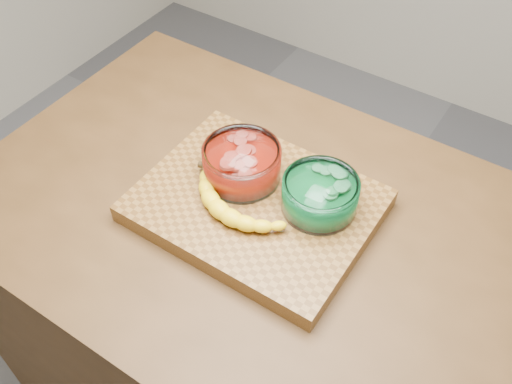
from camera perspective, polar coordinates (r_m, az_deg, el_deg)
The scene contains 5 objects.
counter at distance 1.52m, azimuth 0.00°, elevation -13.04°, with size 1.20×0.80×0.90m, color #4A2F16.
cutting_board at distance 1.13m, azimuth 0.00°, elevation -1.36°, with size 0.45×0.35×0.04m, color brown.
bowl_red at distance 1.13m, azimuth -1.42°, elevation 2.86°, with size 0.16×0.16×0.07m.
bowl_green at distance 1.09m, azimuth 6.41°, elevation -0.30°, with size 0.15×0.15×0.07m.
banana at distance 1.09m, azimuth -1.86°, elevation -0.80°, with size 0.26×0.14×0.04m, color yellow, non-canonical shape.
Camera 1 is at (0.41, -0.62, 1.78)m, focal length 40.00 mm.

